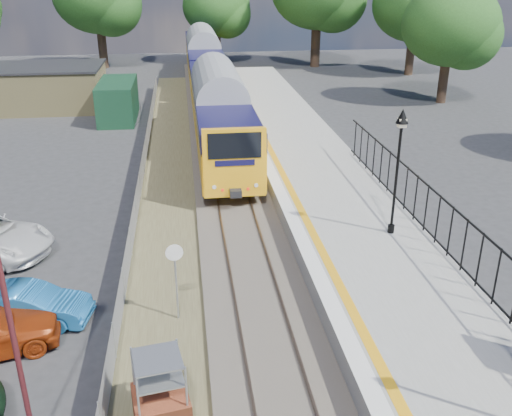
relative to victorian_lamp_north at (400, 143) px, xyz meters
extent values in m
plane|color=#2D2D30|center=(-5.30, -6.00, -4.30)|extent=(120.00, 120.00, 0.00)
cube|color=#473F38|center=(-5.30, 4.00, -4.20)|extent=(3.40, 80.00, 0.20)
cube|color=#4C472D|center=(-8.20, 2.00, -4.27)|extent=(2.60, 70.00, 0.06)
cube|color=brown|center=(-6.02, 4.00, -4.08)|extent=(0.07, 80.00, 0.14)
cube|color=brown|center=(-4.58, 4.00, -4.08)|extent=(0.07, 80.00, 0.14)
cube|color=gray|center=(-1.10, 2.00, -3.85)|extent=(5.00, 70.00, 0.90)
cube|color=silver|center=(-3.35, 2.00, -3.39)|extent=(0.50, 70.00, 0.01)
cube|color=#F2A615|center=(-2.85, 2.00, -3.39)|extent=(0.30, 70.00, 0.01)
cylinder|color=black|center=(0.00, 0.00, -3.25)|extent=(0.24, 0.24, 0.30)
cylinder|color=black|center=(0.00, 0.00, -1.40)|extent=(0.10, 0.10, 3.70)
cube|color=black|center=(0.00, 0.00, 0.55)|extent=(0.08, 0.08, 0.30)
cube|color=beige|center=(0.00, 0.00, 0.72)|extent=(0.26, 0.26, 0.30)
cone|color=black|center=(0.00, 0.00, 0.95)|extent=(0.44, 0.44, 0.50)
cube|color=black|center=(1.25, -3.50, -1.65)|extent=(0.05, 26.00, 0.05)
cube|color=tan|center=(-17.30, 26.00, -2.80)|extent=(8.00, 6.00, 3.00)
cube|color=black|center=(-17.30, 26.00, -1.25)|extent=(8.20, 6.20, 0.15)
cube|color=#153923|center=(-11.80, 22.00, -3.00)|extent=(2.40, 6.00, 2.60)
cylinder|color=#332319|center=(-15.30, 44.00, -2.37)|extent=(0.88, 0.88, 3.85)
cylinder|color=#332319|center=(-3.30, 46.00, -2.72)|extent=(0.72, 0.72, 3.15)
ellipsoid|color=#234A18|center=(-3.30, 46.00, 1.55)|extent=(7.20, 7.20, 6.12)
cylinder|color=#332319|center=(6.70, 42.00, -2.20)|extent=(0.96, 0.96, 4.20)
cylinder|color=#332319|center=(14.70, 36.00, -2.55)|extent=(0.80, 0.80, 3.50)
ellipsoid|color=#234A18|center=(14.70, 36.00, 2.20)|extent=(8.00, 8.00, 6.80)
cylinder|color=#332319|center=(12.70, 24.00, -2.72)|extent=(0.72, 0.72, 3.15)
ellipsoid|color=#234A18|center=(12.70, 24.00, 1.55)|extent=(7.20, 7.20, 6.12)
cube|color=#F2A615|center=(-5.30, 14.76, -2.61)|extent=(2.80, 20.00, 1.90)
cube|color=#110F39|center=(-5.30, 14.76, -1.31)|extent=(2.82, 20.00, 0.90)
cube|color=black|center=(-5.30, 14.76, -1.31)|extent=(2.82, 18.00, 0.70)
cube|color=black|center=(-5.30, 14.76, -3.79)|extent=(2.00, 18.00, 0.45)
cube|color=#F2A615|center=(-5.30, 35.36, -2.61)|extent=(2.80, 20.00, 1.90)
cube|color=#110F39|center=(-5.30, 35.36, -1.31)|extent=(2.82, 20.00, 0.90)
cube|color=black|center=(-5.30, 35.36, -1.31)|extent=(2.82, 18.00, 0.70)
cube|color=black|center=(-5.30, 35.36, -3.79)|extent=(2.00, 18.00, 0.45)
cube|color=black|center=(-5.30, 4.55, -1.26)|extent=(2.24, 0.04, 1.10)
cube|color=brown|center=(-8.18, -7.66, -3.82)|extent=(1.43, 1.43, 0.95)
cylinder|color=#999EA3|center=(-7.80, -3.29, -3.14)|extent=(0.06, 0.06, 2.31)
cylinder|color=silver|center=(-7.80, -3.34, -1.98)|extent=(0.52, 0.09, 0.52)
cylinder|color=#4D191C|center=(-10.98, -7.98, -0.81)|extent=(0.12, 0.12, 6.98)
imported|color=#1A5F9F|center=(-12.18, -2.85, -3.71)|extent=(3.74, 1.86, 1.18)
camera|label=1|loc=(-7.33, -18.09, 5.66)|focal=40.00mm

